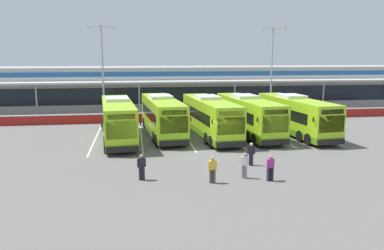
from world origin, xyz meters
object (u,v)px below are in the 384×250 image
Objects in this scene: coach_bus_left_centre at (162,117)px; pedestrian_near_bin at (212,169)px; lamp_post_centre at (272,66)px; pedestrian_in_dark_coat at (245,165)px; coach_bus_right_centre at (248,116)px; coach_bus_rightmost at (295,116)px; pedestrian_with_handbag at (251,153)px; pedestrian_approaching_bus at (270,167)px; lamp_post_west at (103,67)px; pedestrian_child at (142,166)px; coach_bus_leftmost at (118,121)px; coach_bus_centre at (210,118)px.

coach_bus_left_centre is 7.60× the size of pedestrian_near_bin.
pedestrian_in_dark_coat is at bearing -113.52° from lamp_post_centre.
coach_bus_right_centre and coach_bus_rightmost have the same top height.
pedestrian_with_handbag is 23.29m from lamp_post_centre.
lamp_post_centre reaches higher than pedestrian_near_bin.
lamp_post_west is (-11.55, 24.71, 5.42)m from pedestrian_approaching_bus.
pedestrian_child is 24.28m from lamp_post_west.
lamp_post_west is (-14.33, 10.87, 4.50)m from coach_bus_right_centre.
pedestrian_in_dark_coat is (8.15, -12.50, -0.91)m from coach_bus_leftmost.
pedestrian_in_dark_coat is 0.15× the size of lamp_post_centre.
coach_bus_left_centre is 15.80m from pedestrian_approaching_bus.
coach_bus_centre is 7.60× the size of pedestrian_with_handbag.
coach_bus_centre is 7.60× the size of pedestrian_near_bin.
pedestrian_child is at bearing 163.69° from pedestrian_near_bin.
coach_bus_right_centre is (12.32, 0.58, 0.00)m from coach_bus_leftmost.
coach_bus_left_centre is 12.84m from coach_bus_rightmost.
lamp_post_west is (-6.13, 9.90, 4.50)m from coach_bus_left_centre.
pedestrian_in_dark_coat is at bearing 16.03° from pedestrian_near_bin.
pedestrian_child and pedestrian_approaching_bus have the same top height.
coach_bus_centre reaches higher than pedestrian_in_dark_coat.
lamp_post_centre is at bearing 33.50° from coach_bus_left_centre.
coach_bus_right_centre is 13.76m from pedestrian_in_dark_coat.
coach_bus_leftmost is 7.60× the size of pedestrian_near_bin.
coach_bus_right_centre is at bearing -6.76° from coach_bus_left_centre.
coach_bus_centre is (8.53, 0.35, 0.00)m from coach_bus_leftmost.
coach_bus_centre is 1.00× the size of coach_bus_rightmost.
coach_bus_right_centre is at bearing 172.69° from coach_bus_rightmost.
coach_bus_right_centre is 7.60× the size of pedestrian_in_dark_coat.
coach_bus_centre is 14.00m from pedestrian_child.
pedestrian_near_bin is 26.40m from lamp_post_west.
pedestrian_in_dark_coat is 26.18m from lamp_post_centre.
coach_bus_left_centre is at bearing 164.68° from coach_bus_centre.
pedestrian_with_handbag is at bearing 65.18° from pedestrian_in_dark_coat.
pedestrian_child is 7.84m from pedestrian_approaching_bus.
coach_bus_left_centre is 4.57m from coach_bus_centre.
coach_bus_centre is at bearing 2.35° from coach_bus_leftmost.
lamp_post_centre is at bearing 82.19° from coach_bus_rightmost.
pedestrian_child is at bearing -130.04° from coach_bus_right_centre.
pedestrian_in_dark_coat is 1.59m from pedestrian_approaching_bus.
pedestrian_child is at bearing 174.62° from pedestrian_in_dark_coat.
coach_bus_rightmost is 1.12× the size of lamp_post_centre.
lamp_post_centre is at bearing 62.81° from pedestrian_near_bin.
coach_bus_rightmost reaches higher than pedestrian_near_bin.
lamp_post_west is (-10.54, 11.10, 4.50)m from coach_bus_centre.
pedestrian_in_dark_coat is (-0.38, -12.85, -0.91)m from coach_bus_centre.
coach_bus_leftmost is 1.12× the size of lamp_post_centre.
coach_bus_right_centre is 1.12× the size of lamp_post_west.
coach_bus_right_centre is 14.15m from pedestrian_approaching_bus.
coach_bus_rightmost reaches higher than pedestrian_approaching_bus.
pedestrian_near_bin is (1.86, -14.68, -0.91)m from coach_bus_left_centre.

